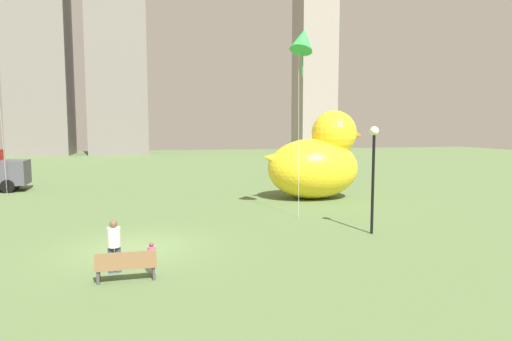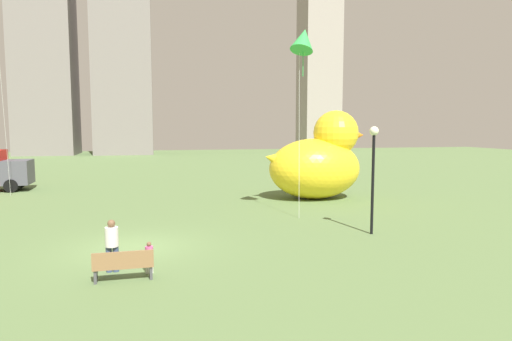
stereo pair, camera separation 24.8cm
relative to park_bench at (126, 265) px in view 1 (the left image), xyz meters
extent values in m
plane|color=#5A7544|center=(0.11, 3.54, -0.48)|extent=(140.00, 140.00, 0.00)
cube|color=olive|center=(0.00, 0.08, -0.06)|extent=(1.71, 0.48, 0.06)
cube|color=olive|center=(0.00, -0.12, 0.20)|extent=(1.70, 0.09, 0.45)
cube|color=#47474C|center=(-0.77, 0.06, -0.28)|extent=(0.09, 0.37, 0.39)
cube|color=#47474C|center=(0.77, 0.09, -0.28)|extent=(0.09, 0.37, 0.39)
cylinder|color=#38476B|center=(-0.49, 0.94, -0.08)|extent=(0.18, 0.18, 0.79)
cylinder|color=#38476B|center=(-0.29, 0.94, -0.08)|extent=(0.18, 0.18, 0.79)
cylinder|color=white|center=(-0.39, 0.94, 0.61)|extent=(0.40, 0.40, 0.60)
sphere|color=brown|center=(-0.39, 0.94, 1.03)|extent=(0.23, 0.23, 0.23)
cylinder|color=silver|center=(0.66, 0.54, -0.24)|extent=(0.11, 0.11, 0.48)
cylinder|color=silver|center=(0.78, 0.54, -0.24)|extent=(0.11, 0.11, 0.48)
cylinder|color=#D85999|center=(0.72, 0.54, 0.18)|extent=(0.24, 0.24, 0.36)
sphere|color=brown|center=(0.72, 0.54, 0.43)|extent=(0.14, 0.14, 0.14)
ellipsoid|color=yellow|center=(10.56, 12.70, 1.39)|extent=(5.71, 4.22, 3.73)
sphere|color=yellow|center=(11.93, 12.70, 3.59)|extent=(2.78, 2.78, 2.78)
cone|color=orange|center=(13.18, 12.70, 3.45)|extent=(1.25, 1.25, 1.25)
cone|color=yellow|center=(8.08, 12.70, 2.01)|extent=(1.71, 1.49, 1.79)
cylinder|color=black|center=(9.65, 3.54, 1.58)|extent=(0.12, 0.12, 4.12)
sphere|color=#EAEACC|center=(9.65, 3.54, 3.79)|extent=(0.37, 0.37, 0.37)
cube|color=#4C4C56|center=(-8.46, 20.76, 0.81)|extent=(1.78, 2.35, 1.68)
cylinder|color=black|center=(-8.66, 20.76, -0.03)|extent=(0.97, 2.43, 0.90)
cube|color=gray|center=(-15.89, 64.16, 12.89)|extent=(8.94, 8.30, 26.72)
cube|color=gray|center=(-3.89, 64.07, 19.96)|extent=(9.18, 9.88, 40.87)
cube|color=#9E938C|center=(32.11, 68.26, 16.74)|extent=(7.01, 6.72, 34.44)
cylinder|color=silver|center=(-8.16, 17.57, 3.91)|extent=(0.12, 1.13, 8.78)
cylinder|color=silver|center=(7.75, 7.39, 3.79)|extent=(0.06, 0.33, 8.54)
cone|color=green|center=(7.90, 7.37, 8.06)|extent=(1.78, 1.78, 1.42)
cylinder|color=green|center=(7.90, 7.37, 7.16)|extent=(0.04, 0.04, 1.60)
camera|label=1|loc=(0.72, -12.75, 3.94)|focal=30.81mm
camera|label=2|loc=(0.96, -12.81, 3.94)|focal=30.81mm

